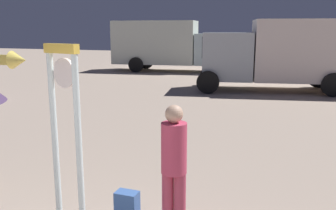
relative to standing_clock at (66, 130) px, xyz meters
The scene contains 5 objects.
standing_clock is the anchor object (origin of this frame).
person_near_clock 1.31m from the standing_clock, 32.69° to the left, with size 0.31×0.31×1.60m.
backpack 1.39m from the standing_clock, 57.65° to the left, with size 0.29×0.23×0.44m.
box_truck_near 12.63m from the standing_clock, 81.62° to the left, with size 7.10×3.69×2.89m.
box_truck_far 18.81m from the standing_clock, 106.86° to the left, with size 7.51×3.20×3.05m.
Camera 1 is at (1.92, -1.47, 2.44)m, focal length 38.95 mm.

